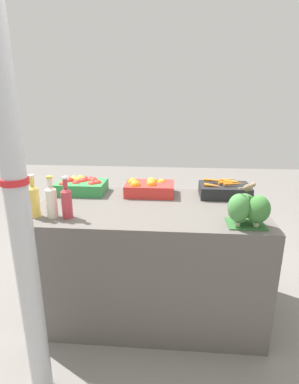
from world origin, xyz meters
The scene contains 11 objects.
ground_plane centered at (0.00, 0.00, 0.00)m, with size 10.00×10.00×0.00m, color slate.
market_table centered at (0.00, 0.00, 0.42)m, with size 1.58×0.85×0.84m, color #56514C.
support_pole centered at (-0.54, -0.76, 1.11)m, with size 0.12×0.12×2.21m.
apple_crate centered at (-0.56, 0.26, 0.90)m, with size 0.38×0.26×0.12m.
orange_crate centered at (-0.03, 0.25, 0.90)m, with size 0.38×0.26×0.13m.
carrot_crate centered at (0.56, 0.25, 0.89)m, with size 0.38×0.26×0.13m.
broccoli_pile centered at (0.60, -0.30, 0.95)m, with size 0.24×0.20×0.20m.
juice_bottle_golden centered at (-0.71, -0.27, 0.96)m, with size 0.07×0.07×0.28m.
juice_bottle_cloudy centered at (-0.60, -0.27, 0.95)m, with size 0.07×0.07×0.27m.
juice_bottle_ruby centered at (-0.50, -0.27, 0.95)m, with size 0.07×0.07×0.27m.
sparrow_bird centered at (0.60, -0.28, 1.07)m, with size 0.12×0.09×0.05m.
Camera 1 is at (0.16, -1.98, 1.57)m, focal length 28.00 mm.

